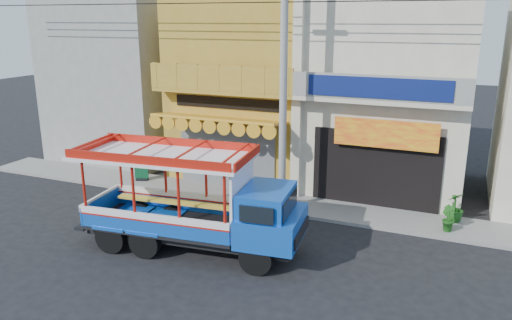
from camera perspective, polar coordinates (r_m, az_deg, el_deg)
The scene contains 11 objects.
ground at distance 15.14m, azimuth 2.23°, elevation -10.79°, with size 90.00×90.00×0.00m, color black.
sidewalk at distance 18.60m, azimuth 6.58°, elevation -5.44°, with size 30.00×2.00×0.12m, color slate.
shophouse_left at distance 22.57m, azimuth -0.10°, elevation 9.07°, with size 6.00×7.50×8.24m.
shophouse_right at distance 21.00m, azimuth 15.33°, elevation 7.99°, with size 6.00×6.75×8.24m.
party_pilaster at distance 18.65m, azimuth 4.74°, elevation 7.23°, with size 0.35×0.30×8.00m, color #BEB39C.
filler_building_left at distance 26.14m, azimuth -14.54°, elevation 8.83°, with size 6.00×6.00×7.60m, color gray.
utility_pole at distance 17.01m, azimuth 3.65°, elevation 9.92°, with size 28.00×0.26×9.00m.
songthaew_truck at distance 14.81m, azimuth -5.70°, elevation -5.00°, with size 7.00×2.87×3.18m.
green_sign at distance 21.79m, azimuth -12.95°, elevation -1.32°, with size 0.57×0.42×0.90m.
potted_plant_b at distance 17.43m, azimuth 21.06°, elevation -6.24°, with size 0.47×0.38×0.85m, color #1B4F16.
potted_plant_c at distance 18.26m, azimuth 21.79°, elevation -5.03°, with size 0.57×0.57×1.02m, color #1B4F16.
Camera 1 is at (4.68, -12.69, 6.81)m, focal length 35.00 mm.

